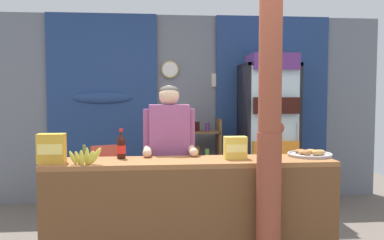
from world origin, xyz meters
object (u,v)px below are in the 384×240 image
bottle_shelf_rack (202,160)px  pastry_tray (310,154)px  timber_post (269,139)px  drink_fridge (269,124)px  stall_counter (192,206)px  soda_bottle_water (263,143)px  soda_bottle_cola (121,146)px  banana_bunch (86,157)px  shopkeeper (169,147)px  snack_box_instant_noodle (235,148)px  plastic_lawn_chair (112,178)px  snack_box_choco_powder (52,149)px

bottle_shelf_rack → pastry_tray: size_ratio=2.93×
timber_post → drink_fridge: (0.59, 2.04, -0.05)m
bottle_shelf_rack → stall_counter: bearing=-99.3°
stall_counter → pastry_tray: bearing=9.3°
drink_fridge → soda_bottle_water: bearing=-107.9°
timber_post → stall_counter: bearing=159.0°
timber_post → soda_bottle_water: 0.43m
timber_post → pastry_tray: bearing=39.3°
drink_fridge → soda_bottle_cola: 2.39m
banana_bunch → drink_fridge: bearing=43.1°
drink_fridge → shopkeeper: (-1.33, -1.31, -0.10)m
banana_bunch → stall_counter: bearing=4.4°
soda_bottle_water → snack_box_instant_noodle: size_ratio=1.53×
pastry_tray → soda_bottle_water: bearing=177.4°
drink_fridge → soda_bottle_water: size_ratio=6.72×
snack_box_instant_noodle → soda_bottle_water: bearing=19.9°
drink_fridge → snack_box_instant_noodle: bearing=-114.6°
shopkeeper → pastry_tray: 1.28m
soda_bottle_water → drink_fridge: bearing=72.1°
drink_fridge → plastic_lawn_chair: drink_fridge is taller
banana_bunch → snack_box_instant_noodle: bearing=7.5°
plastic_lawn_chair → shopkeeper: size_ratio=0.56×
stall_counter → snack_box_choco_powder: bearing=178.9°
stall_counter → banana_bunch: 0.95m
soda_bottle_water → pastry_tray: bearing=-2.6°
stall_counter → drink_fridge: bearing=57.3°
stall_counter → soda_bottle_cola: soda_bottle_cola is taller
banana_bunch → bottle_shelf_rack: bearing=60.2°
timber_post → snack_box_instant_noodle: (-0.20, 0.32, -0.11)m
soda_bottle_water → snack_box_instant_noodle: 0.28m
shopkeeper → soda_bottle_water: shopkeeper is taller
soda_bottle_cola → shopkeeper: bearing=35.6°
plastic_lawn_chair → soda_bottle_water: (1.44, -1.27, 0.55)m
drink_fridge → bottle_shelf_rack: drink_fridge is taller
shopkeeper → bottle_shelf_rack: bearing=71.5°
drink_fridge → bottle_shelf_rack: 0.98m
soda_bottle_cola → snack_box_choco_powder: bearing=-161.0°
bottle_shelf_rack → pastry_tray: (0.74, -1.80, 0.34)m
stall_counter → soda_bottle_water: bearing=16.7°
snack_box_choco_powder → bottle_shelf_rack: bearing=53.4°
drink_fridge → shopkeeper: drink_fridge is taller
timber_post → snack_box_choco_powder: timber_post is taller
bottle_shelf_rack → soda_bottle_cola: bearing=-117.3°
stall_counter → snack_box_choco_powder: snack_box_choco_powder is taller
soda_bottle_cola → snack_box_instant_noodle: bearing=-6.4°
drink_fridge → pastry_tray: bearing=-93.6°
timber_post → snack_box_instant_noodle: timber_post is taller
stall_counter → snack_box_choco_powder: (-1.12, 0.02, 0.49)m
snack_box_choco_powder → soda_bottle_water: bearing=5.6°
pastry_tray → drink_fridge: bearing=86.4°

